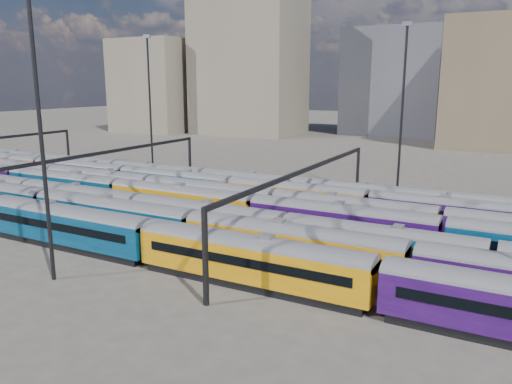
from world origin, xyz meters
The scene contains 13 objects.
ground centered at (0.00, 0.00, 0.00)m, with size 500.00×500.00×0.00m, color #47423C.
rake_0 centered at (22.34, -15.00, 2.86)m, with size 132.31×3.22×5.44m.
rake_1 centered at (12.73, -10.00, 2.83)m, with size 109.20×3.20×5.39m.
rake_2 centered at (9.83, -5.00, 2.54)m, with size 117.79×2.87×4.83m.
rake_3 centered at (14.17, 0.00, 2.74)m, with size 148.41×3.10×5.22m.
rake_4 centered at (-16.37, 5.00, 2.59)m, with size 120.40×2.94×4.94m.
rake_5 centered at (-5.61, 10.00, 2.59)m, with size 120.26×2.93×4.93m.
rake_6 centered at (-13.84, 15.00, 2.39)m, with size 111.12×2.71×4.55m.
gantry_1 centered at (-20.00, 0.00, 6.79)m, with size 0.35×40.35×8.03m.
gantry_2 centered at (10.00, 0.00, 6.79)m, with size 0.35×40.35×8.03m.
mast_1 centered at (-30.00, 22.00, 13.97)m, with size 1.40×0.50×25.60m.
mast_2 centered at (-5.00, -22.00, 13.97)m, with size 1.40×0.50×25.60m.
mast_3 centered at (15.00, 24.00, 13.97)m, with size 1.40×0.50×25.60m.
Camera 1 is at (30.74, -50.47, 17.23)m, focal length 35.00 mm.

